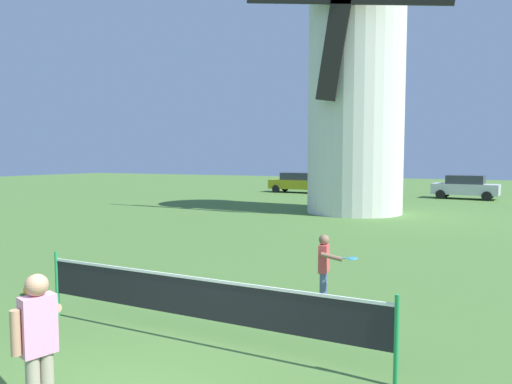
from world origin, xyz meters
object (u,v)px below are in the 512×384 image
at_px(player_far, 325,264).
at_px(player_near, 38,337).
at_px(tennis_net, 195,298).
at_px(windmill, 356,75).
at_px(parked_car_mustard, 298,182).
at_px(parked_car_silver, 465,187).
at_px(stray_ball, 30,289).
at_px(parked_car_black, 368,184).

bearing_deg(player_far, player_near, -107.67).
xyz_separation_m(tennis_net, player_near, (-0.44, -2.23, 0.16)).
relative_size(windmill, player_far, 11.15).
distance_m(parked_car_mustard, parked_car_silver, 11.90).
xyz_separation_m(tennis_net, stray_ball, (-4.22, 0.59, -0.57)).
height_order(player_near, parked_car_mustard, parked_car_mustard).
bearing_deg(tennis_net, parked_car_silver, 83.62).
xyz_separation_m(windmill, parked_car_silver, (4.82, 10.71, -5.90)).
xyz_separation_m(tennis_net, player_far, (1.11, 2.62, 0.04)).
distance_m(windmill, player_near, 19.97).
bearing_deg(tennis_net, player_near, -101.03).
distance_m(player_near, parked_car_black, 30.41).
relative_size(stray_ball, parked_car_black, 0.05).
bearing_deg(player_near, parked_car_black, 95.59).
xyz_separation_m(parked_car_mustard, parked_car_silver, (11.89, -0.45, -0.00)).
xyz_separation_m(tennis_net, parked_car_mustard, (-8.81, 27.97, 0.12)).
bearing_deg(parked_car_mustard, parked_car_silver, -2.15).
bearing_deg(player_far, parked_car_black, 100.06).
height_order(windmill, stray_ball, windmill).
relative_size(player_far, stray_ball, 5.54).
bearing_deg(player_near, tennis_net, 78.97).
distance_m(tennis_net, parked_car_silver, 27.70).
bearing_deg(parked_car_mustard, player_near, -74.50).
xyz_separation_m(windmill, parked_car_black, (-1.65, 11.21, -5.90)).
distance_m(player_far, stray_ball, 5.74).
distance_m(windmill, parked_car_black, 12.78).
xyz_separation_m(stray_ball, parked_car_silver, (7.30, 26.94, 0.69)).
xyz_separation_m(stray_ball, parked_car_mustard, (-4.59, 27.39, 0.70)).
relative_size(tennis_net, parked_car_black, 1.22).
height_order(windmill, tennis_net, windmill).
bearing_deg(windmill, parked_car_black, 98.39).
xyz_separation_m(windmill, parked_car_mustard, (-7.06, 11.15, -5.90)).
height_order(tennis_net, parked_car_silver, parked_car_silver).
height_order(stray_ball, parked_car_silver, parked_car_silver).
bearing_deg(windmill, player_near, -86.07).
bearing_deg(windmill, player_far, -78.63).
height_order(player_far, stray_ball, player_far).
height_order(stray_ball, parked_car_black, parked_car_black).
bearing_deg(parked_car_mustard, windmill, -57.65).
bearing_deg(windmill, stray_ball, -98.67).
height_order(parked_car_mustard, parked_car_black, same).
bearing_deg(player_near, stray_ball, 143.33).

